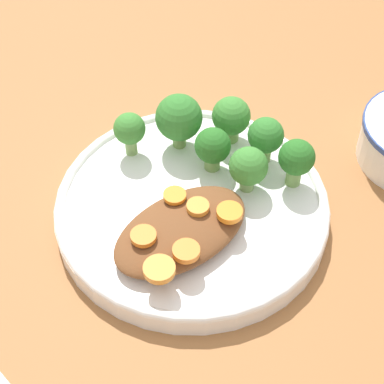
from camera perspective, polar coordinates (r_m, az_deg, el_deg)
ground_plane at (r=0.63m, az=-0.00°, el=-2.14°), size 4.00×4.00×0.00m
plate at (r=0.62m, az=-0.00°, el=-1.33°), size 0.27×0.27×0.03m
stew_mound at (r=0.58m, az=-0.99°, el=-3.42°), size 0.14×0.08×0.02m
broccoli_floret_0 at (r=0.64m, az=6.65°, el=4.82°), size 0.04×0.04×0.05m
broccoli_floret_1 at (r=0.65m, az=-1.17°, el=6.57°), size 0.05×0.05×0.06m
broccoli_floret_2 at (r=0.65m, az=-5.57°, el=5.50°), size 0.03×0.03×0.05m
broccoli_floret_3 at (r=0.63m, az=1.85°, el=4.02°), size 0.04×0.04×0.05m
broccoli_floret_4 at (r=0.62m, az=9.27°, el=2.90°), size 0.04×0.04×0.05m
broccoli_floret_5 at (r=0.66m, az=3.50°, el=6.64°), size 0.04×0.04×0.05m
broccoli_floret_6 at (r=0.61m, az=5.03°, el=2.21°), size 0.04×0.04×0.05m
carrot_slice_0 at (r=0.58m, az=3.36°, el=-1.82°), size 0.02×0.02×0.01m
carrot_slice_1 at (r=0.58m, az=0.53°, el=-1.32°), size 0.02×0.02×0.01m
carrot_slice_2 at (r=0.56m, az=-4.34°, el=-3.92°), size 0.02×0.02×0.01m
carrot_slice_3 at (r=0.55m, az=-0.52°, el=-5.27°), size 0.02×0.02×0.01m
carrot_slice_4 at (r=0.59m, az=-1.57°, el=-0.28°), size 0.02×0.02×0.00m
carrot_slice_5 at (r=0.54m, az=-2.93°, el=-6.87°), size 0.03×0.03×0.01m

